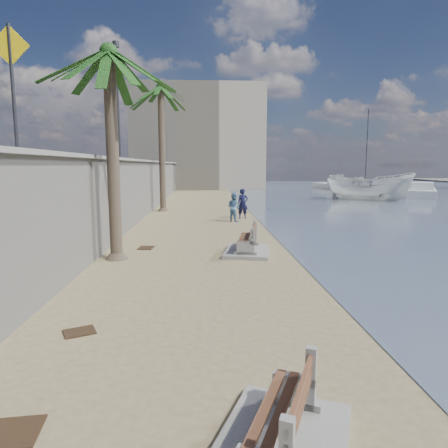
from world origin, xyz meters
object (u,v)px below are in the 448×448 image
person_a (243,202)px  yacht_far (335,187)px  bench_far (247,242)px  boat_cruiser (369,186)px  bench_near (281,422)px  yacht_near (421,193)px  palm_back (161,89)px  sailboat_west (365,186)px  person_b (234,206)px  palm_mid (109,55)px

person_a → yacht_far: (15.44, 29.20, -0.70)m
bench_far → boat_cruiser: bearing=58.1°
yacht_far → bench_far: bearing=140.6°
bench_near → boat_cruiser: (14.61, 32.75, 0.96)m
yacht_near → palm_back: bearing=145.3°
bench_near → sailboat_west: (22.60, 53.31, -0.06)m
palm_back → person_a: palm_back is taller
person_b → sailboat_west: 40.65m
boat_cruiser → yacht_near: (7.85, 5.03, -1.00)m
palm_back → boat_cruiser: (18.43, 8.14, -7.09)m
sailboat_west → person_a: bearing=-122.6°
yacht_near → person_b: bearing=159.7°
yacht_far → sailboat_west: (5.65, 3.83, -0.02)m
palm_back → yacht_near: (26.27, 13.18, -8.09)m
yacht_near → sailboat_west: sailboat_west is taller
bench_near → yacht_far: bearing=71.1°
palm_back → person_a: size_ratio=4.52×
boat_cruiser → yacht_far: boat_cruiser is taller
person_a → boat_cruiser: bearing=39.6°
bench_near → yacht_far: yacht_far is taller
sailboat_west → yacht_near: bearing=-90.6°
boat_cruiser → yacht_near: 9.37m
bench_far → person_b: (0.11, 8.48, 0.49)m
palm_mid → person_a: size_ratio=3.72×
boat_cruiser → palm_mid: bearing=175.4°
bench_far → person_a: size_ratio=1.24×
boat_cruiser → person_b: bearing=169.3°
boat_cruiser → yacht_far: size_ratio=0.45×
bench_near → palm_back: bearing=98.8°
bench_near → bench_far: bench_far is taller
palm_mid → boat_cruiser: (18.55, 22.99, -5.49)m
person_b → boat_cruiser: (13.76, 13.77, 0.42)m
bench_near → person_b: person_b is taller
boat_cruiser → yacht_far: 16.92m
palm_mid → yacht_far: (20.90, 39.72, -6.49)m
bench_far → sailboat_west: sailboat_west is taller
bench_near → sailboat_west: bearing=67.0°
bench_near → boat_cruiser: size_ratio=0.72×
palm_mid → person_a: (5.46, 10.52, -5.79)m
boat_cruiser → bench_far: bearing=-177.6°
palm_back → yacht_far: palm_back is taller
bench_far → yacht_far: size_ratio=0.33×
bench_near → yacht_near: 43.95m
sailboat_west → bench_near: bearing=-113.0°
person_b → bench_far: bearing=133.0°
palm_back → yacht_far: 33.40m
bench_far → boat_cruiser: 26.24m
palm_back → person_b: palm_back is taller
yacht_far → palm_back: bearing=123.3°
person_b → person_a: bearing=-73.1°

